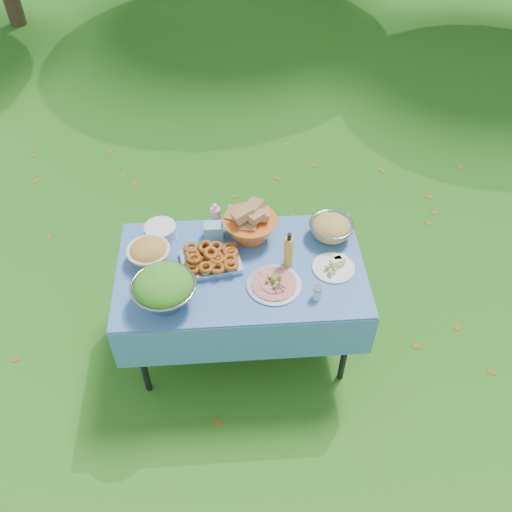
{
  "coord_description": "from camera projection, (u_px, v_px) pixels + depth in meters",
  "views": [
    {
      "loc": [
        -0.06,
        -2.19,
        3.09
      ],
      "look_at": [
        0.09,
        0.0,
        0.85
      ],
      "focal_mm": 38.0,
      "sensor_mm": 36.0,
      "label": 1
    }
  ],
  "objects": [
    {
      "name": "sanitizer_bottle",
      "position": [
        216.0,
        216.0,
        3.38
      ],
      "size": [
        0.08,
        0.08,
        0.18
      ],
      "primitive_type": "cylinder",
      "rotation": [
        0.0,
        0.0,
        -0.26
      ],
      "color": "pink",
      "rests_on": "picnic_table"
    },
    {
      "name": "bread_bowl",
      "position": [
        250.0,
        223.0,
        3.3
      ],
      "size": [
        0.39,
        0.39,
        0.22
      ],
      "primitive_type": null,
      "rotation": [
        0.0,
        0.0,
        -0.21
      ],
      "color": "#D4601B",
      "rests_on": "picnic_table"
    },
    {
      "name": "pasta_bowl_steel",
      "position": [
        331.0,
        228.0,
        3.33
      ],
      "size": [
        0.34,
        0.34,
        0.14
      ],
      "primitive_type": null,
      "rotation": [
        0.0,
        0.0,
        -0.33
      ],
      "color": "gray",
      "rests_on": "picnic_table"
    },
    {
      "name": "cheese_plate",
      "position": [
        334.0,
        264.0,
        3.16
      ],
      "size": [
        0.29,
        0.29,
        0.07
      ],
      "primitive_type": "cylinder",
      "rotation": [
        0.0,
        0.0,
        -0.16
      ],
      "color": "silver",
      "rests_on": "picnic_table"
    },
    {
      "name": "pasta_bowl_white",
      "position": [
        149.0,
        252.0,
        3.18
      ],
      "size": [
        0.32,
        0.32,
        0.14
      ],
      "primitive_type": null,
      "rotation": [
        0.0,
        0.0,
        0.37
      ],
      "color": "silver",
      "rests_on": "picnic_table"
    },
    {
      "name": "charcuterie_platter",
      "position": [
        274.0,
        281.0,
        3.07
      ],
      "size": [
        0.4,
        0.4,
        0.07
      ],
      "primitive_type": "cylinder",
      "rotation": [
        0.0,
        0.0,
        -0.34
      ],
      "color": "#B9BCC0",
      "rests_on": "picnic_table"
    },
    {
      "name": "shaker",
      "position": [
        317.0,
        293.0,
        3.0
      ],
      "size": [
        0.07,
        0.07,
        0.09
      ],
      "primitive_type": "cylinder",
      "rotation": [
        0.0,
        0.0,
        0.23
      ],
      "color": "silver",
      "rests_on": "picnic_table"
    },
    {
      "name": "fried_tray",
      "position": [
        211.0,
        260.0,
        3.18
      ],
      "size": [
        0.38,
        0.29,
        0.08
      ],
      "primitive_type": "cube",
      "rotation": [
        0.0,
        0.0,
        0.16
      ],
      "color": "silver",
      "rests_on": "picnic_table"
    },
    {
      "name": "ground",
      "position": [
        243.0,
        342.0,
        3.74
      ],
      "size": [
        80.0,
        80.0,
        0.0
      ],
      "primitive_type": "plane",
      "color": "#0C3D0B",
      "rests_on": "ground"
    },
    {
      "name": "plate_stack",
      "position": [
        161.0,
        231.0,
        3.35
      ],
      "size": [
        0.23,
        0.23,
        0.08
      ],
      "primitive_type": "cylinder",
      "rotation": [
        0.0,
        0.0,
        0.22
      ],
      "color": "silver",
      "rests_on": "picnic_table"
    },
    {
      "name": "wipes_box",
      "position": [
        214.0,
        231.0,
        3.33
      ],
      "size": [
        0.12,
        0.09,
        0.11
      ],
      "primitive_type": "cube",
      "rotation": [
        0.0,
        0.0,
        -0.01
      ],
      "color": "#76B5C7",
      "rests_on": "picnic_table"
    },
    {
      "name": "salad_bowl",
      "position": [
        164.0,
        289.0,
        2.92
      ],
      "size": [
        0.43,
        0.43,
        0.23
      ],
      "primitive_type": null,
      "rotation": [
        0.0,
        0.0,
        -0.26
      ],
      "color": "gray",
      "rests_on": "picnic_table"
    },
    {
      "name": "picnic_table",
      "position": [
        242.0,
        307.0,
        3.47
      ],
      "size": [
        1.46,
        0.86,
        0.76
      ],
      "primitive_type": "cube",
      "color": "#74AADF",
      "rests_on": "ground"
    },
    {
      "name": "oil_bottle",
      "position": [
        289.0,
        250.0,
        3.12
      ],
      "size": [
        0.07,
        0.07,
        0.25
      ],
      "primitive_type": "cylinder",
      "rotation": [
        0.0,
        0.0,
        0.31
      ],
      "color": "gold",
      "rests_on": "picnic_table"
    }
  ]
}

